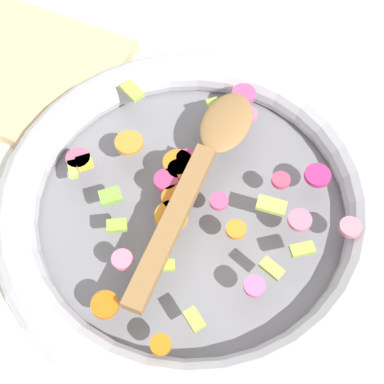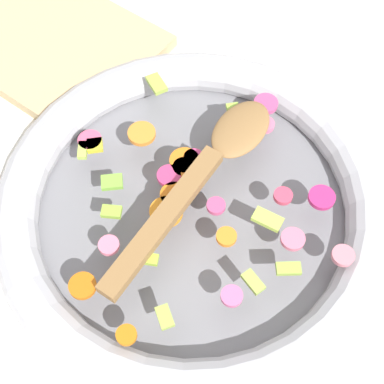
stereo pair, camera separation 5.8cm
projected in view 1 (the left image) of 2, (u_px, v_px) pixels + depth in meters
ground_plane at (192, 213)px, 0.63m from camera, size 4.00×4.00×0.00m
skillet at (192, 204)px, 0.61m from camera, size 0.45×0.45×0.05m
chopped_vegetables at (194, 191)px, 0.58m from camera, size 0.34×0.35×0.01m
wooden_spoon at (202, 166)px, 0.59m from camera, size 0.06×0.29×0.01m
cutting_board at (4, 64)px, 0.73m from camera, size 0.30×0.22×0.02m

